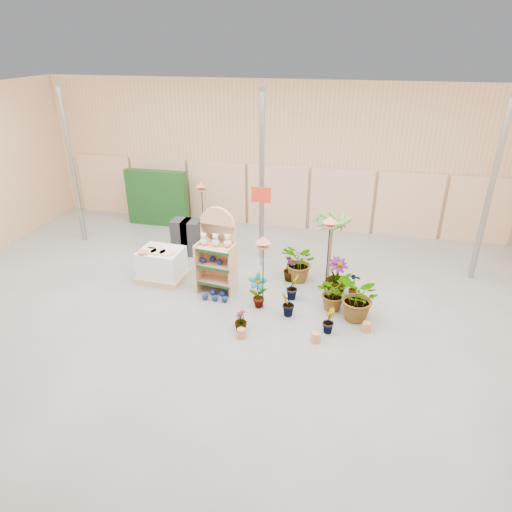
{
  "coord_description": "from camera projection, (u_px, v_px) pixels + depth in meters",
  "views": [
    {
      "loc": [
        2.4,
        -7.77,
        5.58
      ],
      "look_at": [
        0.3,
        1.5,
        1.0
      ],
      "focal_mm": 32.0,
      "sensor_mm": 36.0,
      "label": 1
    }
  ],
  "objects": [
    {
      "name": "offer_sign",
      "position": [
        261.0,
        211.0,
        11.65
      ],
      "size": [
        0.5,
        0.08,
        2.2
      ],
      "color": "gray",
      "rests_on": "ground"
    },
    {
      "name": "trellis_stock",
      "position": [
        157.0,
        198.0,
        14.66
      ],
      "size": [
        2.0,
        0.3,
        1.8
      ],
      "primitive_type": "cube",
      "color": "#133D14",
      "rests_on": "ground"
    },
    {
      "name": "potted_plant_2",
      "position": [
        333.0,
        292.0,
        10.21
      ],
      "size": [
        0.85,
        0.92,
        0.84
      ],
      "primitive_type": "imported",
      "rotation": [
        0.0,
        0.0,
        1.27
      ],
      "color": "#477B31",
      "rests_on": "ground"
    },
    {
      "name": "display_shelf",
      "position": [
        217.0,
        253.0,
        10.8
      ],
      "size": [
        0.93,
        0.66,
        2.08
      ],
      "rotation": [
        0.0,
        0.0,
        -0.13
      ],
      "color": "tan",
      "rests_on": "ground"
    },
    {
      "name": "potted_plant_10",
      "position": [
        359.0,
        298.0,
        9.72
      ],
      "size": [
        1.2,
        1.27,
        1.11
      ],
      "primitive_type": "imported",
      "rotation": [
        0.0,
        0.0,
        5.14
      ],
      "color": "#477B31",
      "rests_on": "ground"
    },
    {
      "name": "potted_plant_6",
      "position": [
        300.0,
        263.0,
        11.35
      ],
      "size": [
        1.21,
        1.2,
        1.01
      ],
      "primitive_type": "imported",
      "rotation": [
        0.0,
        0.0,
        5.53
      ],
      "color": "#477B31",
      "rests_on": "ground"
    },
    {
      "name": "gazing_balls_floor",
      "position": [
        216.0,
        296.0,
        10.73
      ],
      "size": [
        0.63,
        0.39,
        0.15
      ],
      "color": "navy",
      "rests_on": "ground"
    },
    {
      "name": "potted_plant_7",
      "position": [
        241.0,
        320.0,
        9.52
      ],
      "size": [
        0.36,
        0.36,
        0.48
      ],
      "primitive_type": "imported",
      "rotation": [
        0.0,
        0.0,
        5.18
      ],
      "color": "#477B31",
      "rests_on": "ground"
    },
    {
      "name": "bird_table_back",
      "position": [
        201.0,
        186.0,
        13.44
      ],
      "size": [
        0.34,
        0.34,
        1.74
      ],
      "color": "black",
      "rests_on": "ground"
    },
    {
      "name": "potted_plant_0",
      "position": [
        258.0,
        291.0,
        10.25
      ],
      "size": [
        0.49,
        0.39,
        0.84
      ],
      "primitive_type": "imported",
      "rotation": [
        0.0,
        0.0,
        0.21
      ],
      "color": "#477B31",
      "rests_on": "ground"
    },
    {
      "name": "room",
      "position": [
        236.0,
        214.0,
        9.57
      ],
      "size": [
        15.2,
        12.1,
        4.7
      ],
      "color": "slate",
      "rests_on": "ground"
    },
    {
      "name": "palm",
      "position": [
        332.0,
        222.0,
        11.16
      ],
      "size": [
        0.7,
        0.7,
        1.75
      ],
      "color": "brown",
      "rests_on": "ground"
    },
    {
      "name": "potted_plant_1",
      "position": [
        288.0,
        304.0,
        9.96
      ],
      "size": [
        0.38,
        0.42,
        0.62
      ],
      "primitive_type": "imported",
      "rotation": [
        0.0,
        0.0,
        4.33
      ],
      "color": "#477B31",
      "rests_on": "ground"
    },
    {
      "name": "teddy_bears",
      "position": [
        217.0,
        241.0,
        10.56
      ],
      "size": [
        0.76,
        0.19,
        0.32
      ],
      "color": "beige",
      "rests_on": "display_shelf"
    },
    {
      "name": "gazing_balls_shelf",
      "position": [
        216.0,
        260.0,
        10.76
      ],
      "size": [
        0.76,
        0.26,
        0.14
      ],
      "color": "navy",
      "rests_on": "display_shelf"
    },
    {
      "name": "potted_plant_11",
      "position": [
        290.0,
        269.0,
        11.44
      ],
      "size": [
        0.37,
        0.37,
        0.64
      ],
      "primitive_type": "imported",
      "rotation": [
        0.0,
        0.0,
        1.53
      ],
      "color": "#477B31",
      "rests_on": "ground"
    },
    {
      "name": "bird_table_front",
      "position": [
        263.0,
        242.0,
        9.7
      ],
      "size": [
        0.34,
        0.34,
        1.77
      ],
      "color": "black",
      "rests_on": "ground"
    },
    {
      "name": "potted_plant_3",
      "position": [
        337.0,
        277.0,
        10.79
      ],
      "size": [
        0.72,
        0.72,
        0.92
      ],
      "primitive_type": "imported",
      "rotation": [
        0.0,
        0.0,
        0.62
      ],
      "color": "#477B31",
      "rests_on": "ground"
    },
    {
      "name": "pallet_stack",
      "position": [
        162.0,
        264.0,
        11.49
      ],
      "size": [
        1.19,
        1.01,
        0.84
      ],
      "rotation": [
        0.0,
        0.0,
        -0.06
      ],
      "color": "tan",
      "rests_on": "ground"
    },
    {
      "name": "potted_plant_4",
      "position": [
        354.0,
        284.0,
        10.73
      ],
      "size": [
        0.39,
        0.31,
        0.64
      ],
      "primitive_type": "imported",
      "rotation": [
        0.0,
        0.0,
        2.88
      ],
      "color": "#477B31",
      "rests_on": "ground"
    },
    {
      "name": "potted_plant_5",
      "position": [
        293.0,
        287.0,
        10.65
      ],
      "size": [
        0.39,
        0.42,
        0.61
      ],
      "primitive_type": "imported",
      "rotation": [
        0.0,
        0.0,
        1.13
      ],
      "color": "#477B31",
      "rests_on": "ground"
    },
    {
      "name": "potted_plant_9",
      "position": [
        329.0,
        321.0,
        9.45
      ],
      "size": [
        0.27,
        0.33,
        0.55
      ],
      "primitive_type": "imported",
      "rotation": [
        0.0,
        0.0,
        1.46
      ],
      "color": "#477B31",
      "rests_on": "ground"
    },
    {
      "name": "charcoal_planters",
      "position": [
        187.0,
        237.0,
        12.82
      ],
      "size": [
        0.8,
        0.5,
        1.0
      ],
      "color": "black",
      "rests_on": "ground"
    },
    {
      "name": "bird_table_right",
      "position": [
        330.0,
        222.0,
        10.21
      ],
      "size": [
        0.34,
        0.34,
        1.97
      ],
      "color": "black",
      "rests_on": "ground"
    }
  ]
}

